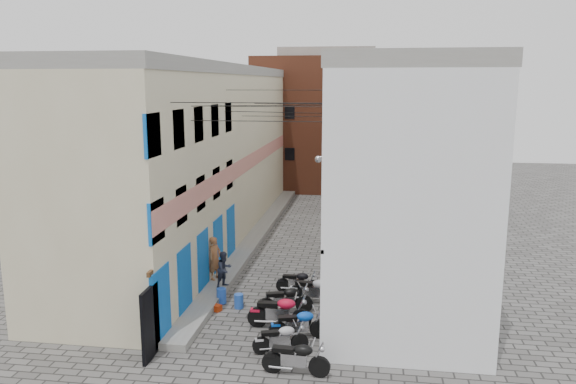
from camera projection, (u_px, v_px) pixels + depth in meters
The scene contains 21 objects.
ground at pixel (237, 357), 16.89m from camera, with size 90.00×90.00×0.00m, color #4E4C49.
plinth at pixel (257, 236), 29.78m from camera, with size 0.90×26.00×0.25m, color gray.
building_left at pixel (200, 153), 29.31m from camera, with size 5.10×27.00×9.00m.
building_right at pixel (394, 156), 27.93m from camera, with size 5.94×26.00×9.00m.
building_far_brick_left at pixel (295, 124), 43.40m from camera, with size 6.00×6.00×10.00m, color brown.
building_far_brick_right at pixel (361, 135), 44.82m from camera, with size 5.00×6.00×8.00m, color brown.
building_far_concrete at pixel (327, 113), 48.85m from camera, with size 8.00×5.00×11.00m, color gray.
far_shopfront at pixel (317, 179), 41.13m from camera, with size 2.00×0.30×2.40m, color black.
overhead_wires at pixel (278, 107), 22.95m from camera, with size 5.80×13.02×1.32m.
motorcycle_a at pixel (296, 356), 15.75m from camera, with size 0.62×1.96×1.14m, color black, non-canonical shape.
motorcycle_b at pixel (281, 337), 17.07m from camera, with size 0.55×1.74×1.01m, color #A8A7AC, non-canonical shape.
motorcycle_c at pixel (299, 323), 17.95m from camera, with size 0.62×1.95×1.13m, color blue, non-canonical shape.
motorcycle_d at pixel (280, 310), 18.79m from camera, with size 0.69×2.18×1.26m, color red, non-canonical shape.
motorcycle_e at pixel (285, 298), 19.92m from camera, with size 0.63×2.01×1.16m, color black, non-canonical shape.
motorcycle_f at pixel (314, 289), 20.80m from camera, with size 0.65×2.06×1.19m, color #AAABAF, non-canonical shape.
motorcycle_g at pixel (298, 281), 21.95m from camera, with size 0.55×1.73×1.00m, color black, non-canonical shape.
person_a at pixel (215, 258), 22.71m from camera, with size 0.64×0.42×1.76m, color #9C6038.
person_b at pixel (224, 269), 21.88m from camera, with size 0.69×0.54×1.42m, color #2D3143.
water_jug_near at pixel (239, 301), 20.51m from camera, with size 0.34×0.34×0.53m, color blue.
water_jug_far at pixel (221, 296), 20.96m from camera, with size 0.36×0.36×0.56m, color blue.
red_crate at pixel (216, 308), 20.28m from camera, with size 0.35×0.26×0.22m, color #B8320D.
Camera 1 is at (3.81, -15.23, 8.12)m, focal length 35.00 mm.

